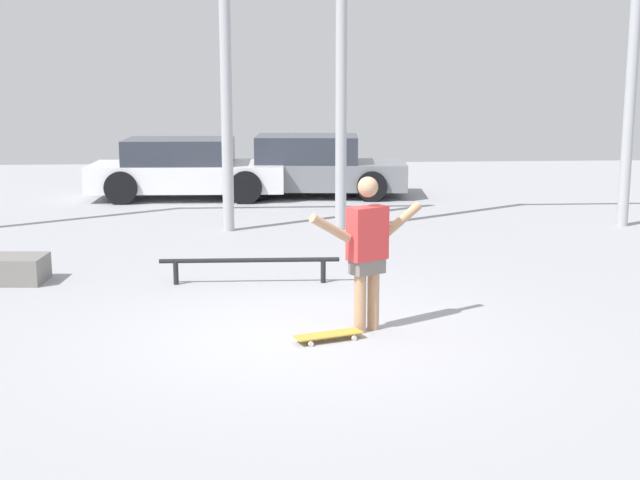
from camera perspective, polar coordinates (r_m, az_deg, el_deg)
ground_plane at (r=9.76m, az=-1.07°, el=-6.05°), size 36.00×36.00×0.00m
skateboarder at (r=9.68m, az=3.05°, el=-0.43°), size 1.34×0.87×1.71m
skateboard at (r=9.52m, az=0.54°, el=-6.10°), size 0.77×0.46×0.08m
grind_rail at (r=11.99m, az=-4.52°, el=-1.50°), size 2.41×0.11×0.35m
canopy_support_left at (r=16.08m, az=-15.71°, el=13.38°), size 5.42×0.20×6.03m
canopy_support_right at (r=16.29m, az=10.83°, el=13.55°), size 5.42×0.20×6.03m
parked_car_white at (r=20.08m, az=-8.61°, el=4.50°), size 4.33×2.09×1.33m
parked_car_grey at (r=20.24m, az=-0.51°, el=4.70°), size 4.25×2.23×1.37m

